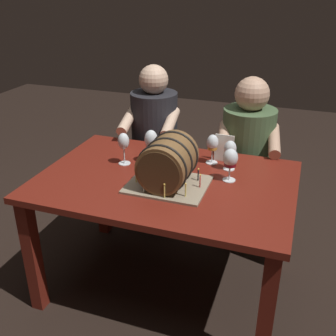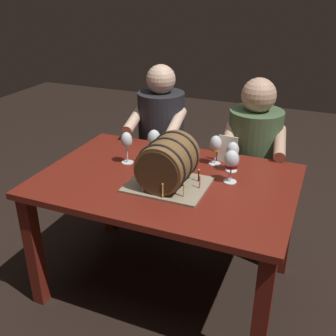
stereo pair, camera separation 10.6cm
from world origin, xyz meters
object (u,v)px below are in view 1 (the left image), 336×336
wine_glass_red (230,159)px  wine_glass_amber (213,144)px  barrel_cake (168,164)px  menu_card (224,148)px  person_seated_left (155,155)px  wine_glass_rose (151,141)px  person_seated_right (245,168)px  wine_glass_white (230,150)px  wine_glass_empty (124,142)px  dining_table (166,195)px

wine_glass_red → wine_glass_amber: bearing=126.9°
barrel_cake → menu_card: bearing=62.9°
wine_glass_amber → person_seated_left: bearing=141.5°
wine_glass_amber → wine_glass_rose: wine_glass_rose is taller
person_seated_right → wine_glass_white: bearing=-94.1°
wine_glass_red → menu_card: size_ratio=1.11×
wine_glass_amber → person_seated_left: 0.72m
wine_glass_white → menu_card: size_ratio=1.06×
wine_glass_amber → menu_card: 0.08m
barrel_cake → wine_glass_white: (0.26, 0.30, -0.01)m
wine_glass_white → wine_glass_empty: 0.59m
barrel_cake → menu_card: size_ratio=2.51×
menu_card → person_seated_left: person_seated_left is taller
wine_glass_rose → wine_glass_white: size_ratio=1.16×
wine_glass_red → person_seated_left: (-0.65, 0.59, -0.31)m
wine_glass_white → person_seated_left: person_seated_left is taller
person_seated_left → dining_table: bearing=-64.3°
wine_glass_amber → barrel_cake: bearing=-112.7°
dining_table → wine_glass_amber: bearing=55.9°
barrel_cake → wine_glass_rose: 0.30m
wine_glass_empty → barrel_cake: bearing=-28.0°
wine_glass_empty → menu_card: wine_glass_empty is taller
dining_table → wine_glass_rose: wine_glass_rose is taller
dining_table → barrel_cake: size_ratio=3.36×
wine_glass_empty → menu_card: size_ratio=1.16×
dining_table → wine_glass_empty: bearing=161.2°
wine_glass_rose → person_seated_left: (-0.18, 0.51, -0.32)m
person_seated_left → person_seated_right: (0.65, 0.00, -0.00)m
menu_card → person_seated_right: (0.09, 0.36, -0.27)m
wine_glass_rose → wine_glass_red: bearing=-9.4°
dining_table → wine_glass_amber: 0.40m
dining_table → wine_glass_rose: bearing=131.5°
wine_glass_amber → menu_card: (0.06, 0.05, -0.04)m
wine_glass_red → person_seated_right: (0.00, 0.59, -0.31)m
menu_card → wine_glass_red: bearing=-68.2°
wine_glass_empty → wine_glass_white: bearing=12.1°
wine_glass_rose → wine_glass_white: 0.44m
wine_glass_amber → wine_glass_white: bearing=-24.9°
dining_table → wine_glass_empty: size_ratio=7.24×
wine_glass_amber → wine_glass_red: (0.14, -0.18, 0.00)m
barrel_cake → wine_glass_empty: barrel_cake is taller
wine_glass_white → wine_glass_empty: bearing=-167.9°
dining_table → wine_glass_white: wine_glass_white is taller
person_seated_left → barrel_cake: bearing=-64.1°
wine_glass_white → person_seated_right: (0.03, 0.46, -0.30)m
wine_glass_rose → wine_glass_empty: 0.15m
menu_card → person_seated_right: person_seated_right is taller
dining_table → wine_glass_white: bearing=36.9°
barrel_cake → wine_glass_white: size_ratio=2.36×
menu_card → wine_glass_empty: bearing=-154.3°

